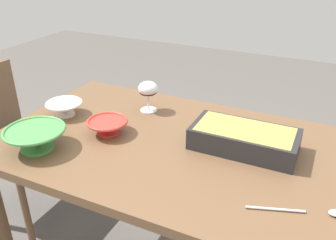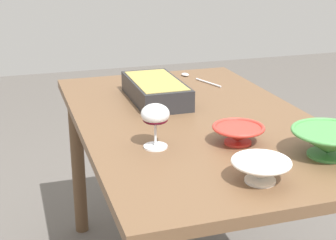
{
  "view_description": "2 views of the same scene",
  "coord_description": "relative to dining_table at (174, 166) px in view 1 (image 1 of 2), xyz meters",
  "views": [
    {
      "loc": [
        0.49,
        -1.08,
        1.48
      ],
      "look_at": [
        -0.04,
        0.02,
        0.86
      ],
      "focal_mm": 38.33,
      "sensor_mm": 36.0,
      "label": 1
    },
    {
      "loc": [
        -1.64,
        0.62,
        1.38
      ],
      "look_at": [
        -0.07,
        0.12,
        0.8
      ],
      "focal_mm": 54.41,
      "sensor_mm": 36.0,
      "label": 2
    }
  ],
  "objects": [
    {
      "name": "dining_table",
      "position": [
        0.0,
        0.0,
        0.0
      ],
      "size": [
        1.4,
        0.84,
        0.77
      ],
      "color": "brown",
      "rests_on": "ground_plane"
    },
    {
      "name": "chair",
      "position": [
        -1.06,
        0.09,
        -0.19
      ],
      "size": [
        0.42,
        0.44,
        0.87
      ],
      "color": "#334772",
      "rests_on": "ground_plane"
    },
    {
      "name": "wine_glass",
      "position": [
        -0.23,
        0.22,
        0.21
      ],
      "size": [
        0.09,
        0.09,
        0.14
      ],
      "color": "white",
      "rests_on": "dining_table"
    },
    {
      "name": "casserole_dish",
      "position": [
        0.25,
        0.08,
        0.15
      ],
      "size": [
        0.39,
        0.19,
        0.08
      ],
      "color": "#262628",
      "rests_on": "dining_table"
    },
    {
      "name": "mixing_bowl",
      "position": [
        -0.54,
        0.02,
        0.14
      ],
      "size": [
        0.16,
        0.16,
        0.06
      ],
      "color": "white",
      "rests_on": "dining_table"
    },
    {
      "name": "small_bowl",
      "position": [
        -0.28,
        -0.04,
        0.14
      ],
      "size": [
        0.17,
        0.17,
        0.06
      ],
      "color": "red",
      "rests_on": "dining_table"
    },
    {
      "name": "serving_bowl",
      "position": [
        -0.45,
        -0.26,
        0.15
      ],
      "size": [
        0.23,
        0.23,
        0.08
      ],
      "color": "#4C994C",
      "rests_on": "dining_table"
    },
    {
      "name": "serving_spoon",
      "position": [
        0.52,
        -0.19,
        0.11
      ],
      "size": [
        0.27,
        0.11,
        0.01
      ],
      "color": "silver",
      "rests_on": "dining_table"
    }
  ]
}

